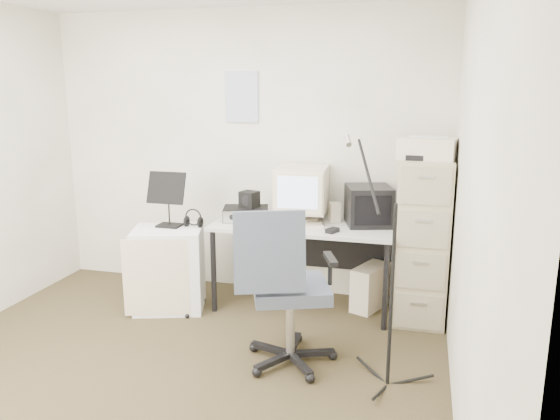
% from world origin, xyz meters
% --- Properties ---
extents(floor, '(3.60, 3.60, 0.01)m').
position_xyz_m(floor, '(0.00, 0.00, -0.01)').
color(floor, '#3B3019').
rests_on(floor, ground).
extents(wall_back, '(3.60, 0.02, 2.50)m').
position_xyz_m(wall_back, '(0.00, 1.80, 1.25)').
color(wall_back, white).
rests_on(wall_back, ground).
extents(wall_right, '(0.02, 3.60, 2.50)m').
position_xyz_m(wall_right, '(1.80, 0.00, 1.25)').
color(wall_right, white).
rests_on(wall_right, ground).
extents(wall_calendar, '(0.30, 0.02, 0.44)m').
position_xyz_m(wall_calendar, '(-0.02, 1.79, 1.75)').
color(wall_calendar, white).
rests_on(wall_calendar, wall_back).
extents(filing_cabinet, '(0.40, 0.60, 1.30)m').
position_xyz_m(filing_cabinet, '(1.58, 1.48, 0.65)').
color(filing_cabinet, beige).
rests_on(filing_cabinet, floor).
extents(printer, '(0.46, 0.36, 0.16)m').
position_xyz_m(printer, '(1.58, 1.45, 1.38)').
color(printer, silver).
rests_on(printer, filing_cabinet).
extents(desk, '(1.50, 0.70, 0.73)m').
position_xyz_m(desk, '(0.63, 1.45, 0.36)').
color(desk, '#BEBEBE').
rests_on(desk, floor).
extents(crt_monitor, '(0.44, 0.46, 0.46)m').
position_xyz_m(crt_monitor, '(0.58, 1.55, 0.96)').
color(crt_monitor, silver).
rests_on(crt_monitor, desk).
extents(crt_tv, '(0.44, 0.45, 0.32)m').
position_xyz_m(crt_tv, '(1.14, 1.55, 0.89)').
color(crt_tv, black).
rests_on(crt_tv, desk).
extents(desk_speaker, '(0.11, 0.11, 0.16)m').
position_xyz_m(desk_speaker, '(0.86, 1.58, 0.81)').
color(desk_speaker, beige).
rests_on(desk_speaker, desk).
extents(keyboard, '(0.46, 0.30, 0.02)m').
position_xyz_m(keyboard, '(0.59, 1.29, 0.74)').
color(keyboard, silver).
rests_on(keyboard, desk).
extents(mouse, '(0.11, 0.13, 0.03)m').
position_xyz_m(mouse, '(0.90, 1.22, 0.75)').
color(mouse, black).
rests_on(mouse, desk).
extents(radio_receiver, '(0.43, 0.36, 0.11)m').
position_xyz_m(radio_receiver, '(0.12, 1.45, 0.78)').
color(radio_receiver, black).
rests_on(radio_receiver, desk).
extents(radio_speaker, '(0.17, 0.16, 0.14)m').
position_xyz_m(radio_speaker, '(0.15, 1.46, 0.91)').
color(radio_speaker, black).
rests_on(radio_speaker, radio_receiver).
extents(papers, '(0.31, 0.36, 0.02)m').
position_xyz_m(papers, '(0.31, 1.30, 0.74)').
color(papers, white).
rests_on(papers, desk).
extents(pc_tower, '(0.31, 0.43, 0.37)m').
position_xyz_m(pc_tower, '(1.18, 1.55, 0.19)').
color(pc_tower, silver).
rests_on(pc_tower, floor).
extents(office_chair, '(0.82, 0.82, 1.10)m').
position_xyz_m(office_chair, '(0.75, 0.47, 0.55)').
color(office_chair, '#3B4551').
rests_on(office_chair, floor).
extents(side_cart, '(0.67, 0.59, 0.69)m').
position_xyz_m(side_cart, '(-0.46, 1.13, 0.35)').
color(side_cart, white).
rests_on(side_cart, floor).
extents(music_stand, '(0.36, 0.25, 0.47)m').
position_xyz_m(music_stand, '(-0.48, 1.21, 0.93)').
color(music_stand, black).
rests_on(music_stand, side_cart).
extents(headphones, '(0.17, 0.17, 0.03)m').
position_xyz_m(headphones, '(-0.28, 1.25, 0.74)').
color(headphones, black).
rests_on(headphones, side_cart).
extents(mic_stand, '(0.03, 0.03, 1.53)m').
position_xyz_m(mic_stand, '(1.41, 0.36, 0.77)').
color(mic_stand, black).
rests_on(mic_stand, floor).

